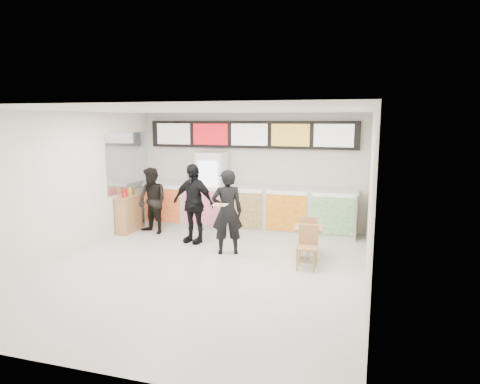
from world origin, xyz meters
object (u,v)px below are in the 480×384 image
at_px(drinks_fridge, 212,190).
at_px(customer_left, 152,201).
at_px(condiment_ledge, 129,214).
at_px(service_counter, 246,208).
at_px(customer_mid, 193,203).
at_px(customer_main, 227,212).
at_px(cafe_table, 308,237).

bearing_deg(drinks_fridge, customer_left, -141.50).
distance_m(drinks_fridge, condiment_ledge, 2.21).
distance_m(service_counter, customer_mid, 1.69).
distance_m(customer_main, cafe_table, 1.77).
bearing_deg(customer_mid, service_counter, 69.48).
distance_m(customer_main, customer_left, 2.53).
bearing_deg(cafe_table, customer_left, 160.86).
relative_size(drinks_fridge, customer_left, 1.21).
bearing_deg(cafe_table, customer_main, 175.67).
distance_m(drinks_fridge, customer_main, 2.28).
bearing_deg(customer_mid, drinks_fridge, 103.81).
bearing_deg(drinks_fridge, customer_mid, -88.10).
height_order(customer_left, cafe_table, customer_left).
bearing_deg(condiment_ledge, customer_left, 4.85).
distance_m(service_counter, cafe_table, 2.71).
xyz_separation_m(customer_left, condiment_ledge, (-0.65, -0.06, -0.36)).
bearing_deg(customer_main, condiment_ledge, -41.88).
bearing_deg(service_counter, drinks_fridge, 179.01).
bearing_deg(drinks_fridge, customer_main, -61.92).
xyz_separation_m(service_counter, cafe_table, (1.85, -1.97, -0.09)).
bearing_deg(customer_mid, condiment_ledge, -179.15).
distance_m(service_counter, customer_main, 2.03).
distance_m(drinks_fridge, cafe_table, 3.47).
bearing_deg(customer_mid, customer_left, 173.24).
relative_size(service_counter, drinks_fridge, 2.78).
distance_m(customer_left, customer_mid, 1.35).
bearing_deg(customer_main, service_counter, -109.65).
bearing_deg(customer_left, customer_mid, 1.80).
relative_size(customer_main, customer_mid, 0.98).
bearing_deg(customer_left, customer_main, -3.61).
distance_m(service_counter, drinks_fridge, 1.03).
relative_size(service_counter, customer_mid, 3.02).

